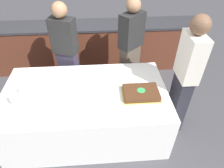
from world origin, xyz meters
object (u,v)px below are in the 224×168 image
person_seated_right (185,77)px  person_standing_back (66,52)px  plate_stack (28,88)px  cake (141,93)px  person_cutting_cake (131,49)px  wine_glass (12,98)px

person_seated_right → person_standing_back: bearing=-117.3°
plate_stack → person_seated_right: 2.00m
plate_stack → person_standing_back: (0.42, 0.73, 0.08)m
cake → plate_stack: size_ratio=2.03×
cake → person_cutting_cake: size_ratio=0.29×
plate_stack → person_standing_back: bearing=60.1°
plate_stack → cake: bearing=-7.9°
person_seated_right → cake: bearing=-78.5°
person_cutting_cake → person_standing_back: size_ratio=1.02×
wine_glass → person_cutting_cake: person_cutting_cake is taller
person_standing_back → cake: bearing=157.5°
cake → person_cutting_cake: person_cutting_cake is taller
wine_glass → person_seated_right: 2.10m
wine_glass → person_standing_back: bearing=62.7°
cake → person_seated_right: person_seated_right is taller
plate_stack → person_seated_right: (2.00, -0.08, 0.12)m
plate_stack → person_cutting_cake: person_cutting_cake is taller
wine_glass → cake: bearing=2.6°
plate_stack → person_standing_back: person_standing_back is taller
person_cutting_cake → person_standing_back: 1.00m
plate_stack → wine_glass: 0.30m
plate_stack → person_standing_back: size_ratio=0.15×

